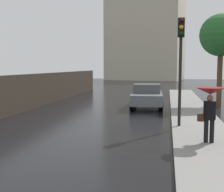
{
  "coord_description": "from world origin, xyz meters",
  "views": [
    {
      "loc": [
        3.79,
        -1.75,
        2.57
      ],
      "look_at": [
        1.96,
        8.12,
        1.57
      ],
      "focal_mm": 48.25,
      "sensor_mm": 36.0,
      "label": 1
    }
  ],
  "objects_px": {
    "pedestrian_with_umbrella_near": "(210,101)",
    "traffic_light": "(181,52)",
    "car_grey_mid_road": "(147,96)",
    "street_tree_near": "(221,36)"
  },
  "relations": [
    {
      "from": "car_grey_mid_road",
      "to": "street_tree_near",
      "type": "bearing_deg",
      "value": 11.56
    },
    {
      "from": "pedestrian_with_umbrella_near",
      "to": "traffic_light",
      "type": "height_order",
      "value": "traffic_light"
    },
    {
      "from": "car_grey_mid_road",
      "to": "street_tree_near",
      "type": "relative_size",
      "value": 0.69
    },
    {
      "from": "car_grey_mid_road",
      "to": "pedestrian_with_umbrella_near",
      "type": "height_order",
      "value": "pedestrian_with_umbrella_near"
    },
    {
      "from": "pedestrian_with_umbrella_near",
      "to": "traffic_light",
      "type": "xyz_separation_m",
      "value": [
        -0.83,
        2.57,
        1.65
      ]
    },
    {
      "from": "pedestrian_with_umbrella_near",
      "to": "street_tree_near",
      "type": "height_order",
      "value": "street_tree_near"
    },
    {
      "from": "traffic_light",
      "to": "street_tree_near",
      "type": "xyz_separation_m",
      "value": [
        2.69,
        7.3,
        1.29
      ]
    },
    {
      "from": "traffic_light",
      "to": "pedestrian_with_umbrella_near",
      "type": "bearing_deg",
      "value": -72.1
    },
    {
      "from": "car_grey_mid_road",
      "to": "pedestrian_with_umbrella_near",
      "type": "distance_m",
      "value": 9.14
    },
    {
      "from": "car_grey_mid_road",
      "to": "traffic_light",
      "type": "xyz_separation_m",
      "value": [
        1.74,
        -6.17,
        2.4
      ]
    }
  ]
}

